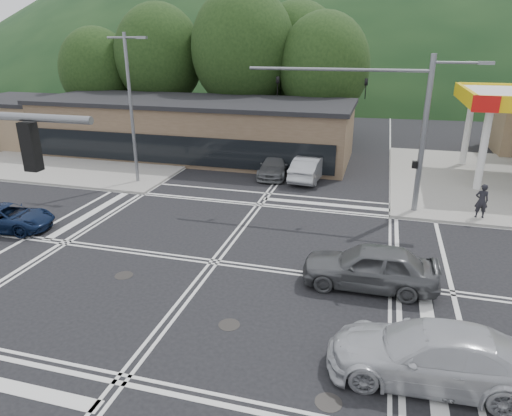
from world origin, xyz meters
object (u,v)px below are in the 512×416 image
(car_grey_center, at_px, (370,266))
(car_northbound, at_px, (275,166))
(car_blue_west, at_px, (6,217))
(car_silver_east, at_px, (432,354))
(car_queue_b, at_px, (312,164))
(pedestrian, at_px, (482,201))
(car_queue_a, at_px, (309,168))

(car_grey_center, xyz_separation_m, car_northbound, (-6.70, 13.31, -0.18))
(car_blue_west, relative_size, car_northbound, 0.98)
(car_silver_east, distance_m, car_queue_b, 19.87)
(car_northbound, height_order, pedestrian, pedestrian)
(car_blue_west, distance_m, car_queue_b, 18.44)
(car_silver_east, height_order, car_queue_b, car_silver_east)
(car_queue_a, bearing_deg, car_grey_center, 113.44)
(car_blue_west, bearing_deg, car_northbound, -47.90)
(car_silver_east, bearing_deg, car_northbound, -156.63)
(car_silver_east, bearing_deg, pedestrian, 163.51)
(car_queue_a, xyz_separation_m, pedestrian, (9.46, -4.80, 0.26))
(car_queue_a, xyz_separation_m, car_queue_b, (0.01, 1.24, -0.07))
(car_grey_center, relative_size, pedestrian, 2.76)
(car_queue_a, height_order, pedestrian, pedestrian)
(car_blue_west, height_order, car_silver_east, car_silver_east)
(car_blue_west, xyz_separation_m, car_queue_a, (12.65, 12.15, 0.16))
(car_blue_west, xyz_separation_m, car_grey_center, (17.00, -0.90, 0.22))
(car_blue_west, bearing_deg, pedestrian, -79.82)
(car_queue_b, bearing_deg, car_silver_east, 117.91)
(car_blue_west, relative_size, car_grey_center, 0.91)
(car_queue_b, distance_m, pedestrian, 11.22)
(car_queue_b, height_order, pedestrian, pedestrian)
(car_blue_west, xyz_separation_m, car_queue_b, (12.67, 13.40, 0.10))
(car_queue_b, height_order, car_northbound, car_queue_b)
(car_northbound, bearing_deg, car_queue_b, 19.00)
(car_grey_center, height_order, car_queue_b, car_grey_center)
(car_northbound, bearing_deg, car_silver_east, -68.29)
(car_grey_center, xyz_separation_m, car_queue_a, (-4.35, 13.06, -0.06))
(car_grey_center, bearing_deg, car_northbound, -154.31)
(car_blue_west, xyz_separation_m, pedestrian, (22.12, 7.35, 0.42))
(car_silver_east, distance_m, car_queue_a, 18.70)
(car_silver_east, bearing_deg, car_grey_center, -160.67)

